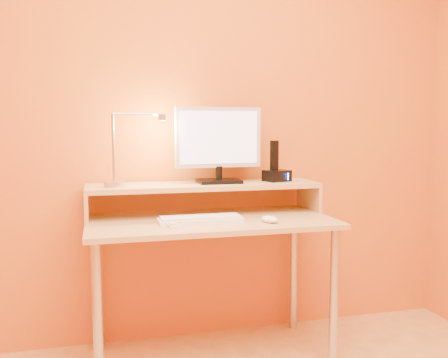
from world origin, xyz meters
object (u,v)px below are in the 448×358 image
object	(u,v)px
keyboard	(200,220)
monitor_panel	(219,137)
phone_dock	(277,176)
remote_control	(171,224)
lamp_base	(114,184)
mouse	(270,219)

from	to	relation	value
keyboard	monitor_panel	bearing A→B (deg)	58.12
phone_dock	remote_control	bearing A→B (deg)	-172.81
phone_dock	remote_control	size ratio (longest dim) A/B	0.80
monitor_panel	phone_dock	distance (m)	0.38
lamp_base	phone_dock	xyz separation A→B (m)	(0.86, 0.03, 0.02)
monitor_panel	lamp_base	size ratio (longest dim) A/B	4.59
lamp_base	remote_control	size ratio (longest dim) A/B	0.62
monitor_panel	phone_dock	xyz separation A→B (m)	(0.32, -0.01, -0.21)
monitor_panel	mouse	xyz separation A→B (m)	(0.17, -0.32, -0.38)
monitor_panel	remote_control	size ratio (longest dim) A/B	2.83
phone_dock	keyboard	xyz separation A→B (m)	(-0.47, -0.23, -0.18)
remote_control	keyboard	bearing A→B (deg)	10.85
monitor_panel	mouse	world-z (taller)	monitor_panel
keyboard	remote_control	size ratio (longest dim) A/B	2.46
keyboard	phone_dock	bearing A→B (deg)	25.86
monitor_panel	keyboard	xyz separation A→B (m)	(-0.15, -0.24, -0.39)
lamp_base	phone_dock	world-z (taller)	phone_dock
phone_dock	keyboard	distance (m)	0.55
lamp_base	keyboard	bearing A→B (deg)	-27.16
mouse	monitor_panel	bearing A→B (deg)	92.93
lamp_base	phone_dock	distance (m)	0.86
monitor_panel	mouse	size ratio (longest dim) A/B	4.65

